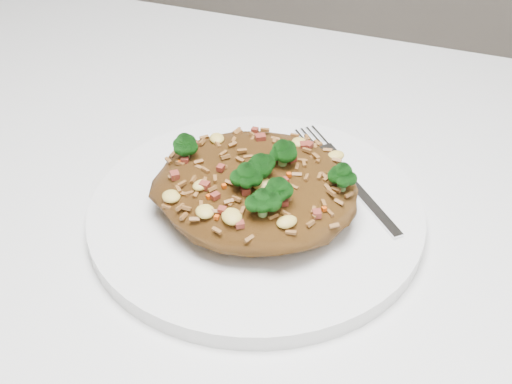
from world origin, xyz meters
TOP-DOWN VIEW (x-y plane):
  - dining_table at (0.00, 0.00)m, footprint 1.20×0.80m
  - plate at (-0.06, 0.04)m, footprint 0.27×0.27m
  - fried_rice at (-0.06, 0.04)m, footprint 0.16×0.15m
  - fork at (0.01, 0.10)m, footprint 0.12×0.13m

SIDE VIEW (x-z plane):
  - dining_table at x=0.00m, z-range 0.28..1.03m
  - plate at x=-0.06m, z-range 0.75..0.76m
  - fork at x=0.01m, z-range 0.76..0.77m
  - fried_rice at x=-0.06m, z-range 0.76..0.82m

